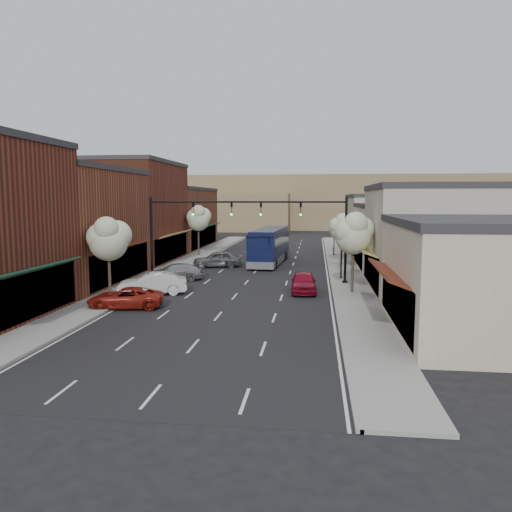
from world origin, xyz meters
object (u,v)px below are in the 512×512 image
(signal_mast_right, at_px, (316,227))
(lamp_post_near, at_px, (341,244))
(parked_car_d, at_px, (217,259))
(coach_bus, at_px, (270,245))
(tree_left_far, at_px, (199,218))
(red_hatchback, at_px, (304,282))
(tree_left_near, at_px, (109,238))
(signal_mast_left, at_px, (179,226))
(lamp_post_far, at_px, (334,231))
(parked_car_c, at_px, (174,272))
(tree_right_far, at_px, (342,227))
(tree_right_near, at_px, (354,233))
(parked_car_b, at_px, (152,284))
(parked_car_a, at_px, (126,298))

(signal_mast_right, height_order, lamp_post_near, signal_mast_right)
(parked_car_d, bearing_deg, lamp_post_near, 48.68)
(coach_bus, height_order, parked_car_d, coach_bus)
(tree_left_far, xyz_separation_m, coach_bus, (9.05, -5.68, -2.68))
(coach_bus, height_order, red_hatchback, coach_bus)
(tree_left_near, height_order, red_hatchback, tree_left_near)
(signal_mast_left, distance_m, lamp_post_far, 24.14)
(tree_left_near, xyz_separation_m, lamp_post_far, (16.05, 28.06, -1.22))
(signal_mast_right, xyz_separation_m, signal_mast_left, (-11.24, 0.00, 0.00))
(coach_bus, bearing_deg, tree_left_near, -110.37)
(parked_car_c, bearing_deg, tree_right_far, 112.73)
(red_hatchback, distance_m, parked_car_c, 11.78)
(tree_left_near, xyz_separation_m, lamp_post_near, (16.05, 10.56, -1.22))
(lamp_post_near, height_order, parked_car_d, lamp_post_near)
(tree_right_near, xyz_separation_m, parked_car_c, (-14.55, 4.41, -3.75))
(parked_car_c, height_order, parked_car_d, parked_car_d)
(tree_right_far, distance_m, parked_car_b, 23.18)
(signal_mast_left, relative_size, lamp_post_far, 1.85)
(tree_left_far, xyz_separation_m, red_hatchback, (13.04, -21.84, -3.84))
(signal_mast_right, xyz_separation_m, tree_right_far, (2.73, 11.95, -0.63))
(signal_mast_left, bearing_deg, tree_left_far, 98.35)
(signal_mast_left, height_order, tree_right_far, signal_mast_left)
(tree_left_near, height_order, lamp_post_far, tree_left_near)
(signal_mast_left, height_order, parked_car_a, signal_mast_left)
(parked_car_a, xyz_separation_m, parked_car_b, (0.23, 4.52, 0.15))
(tree_right_near, xyz_separation_m, tree_left_near, (-16.60, -4.00, -0.23))
(tree_left_near, height_order, coach_bus, tree_left_near)
(tree_left_near, xyz_separation_m, parked_car_c, (2.05, 8.41, -3.52))
(lamp_post_far, xyz_separation_m, parked_car_a, (-14.00, -30.53, -2.35))
(tree_left_far, height_order, coach_bus, tree_left_far)
(signal_mast_left, xyz_separation_m, parked_car_d, (1.42, 8.77, -3.80))
(lamp_post_near, xyz_separation_m, parked_car_d, (-12.00, 6.26, -2.19))
(signal_mast_right, height_order, lamp_post_far, signal_mast_right)
(signal_mast_right, bearing_deg, parked_car_a, -138.32)
(tree_right_near, distance_m, parked_car_d, 18.30)
(parked_car_b, relative_size, parked_car_c, 1.01)
(signal_mast_right, bearing_deg, parked_car_c, 178.29)
(signal_mast_left, height_order, lamp_post_far, signal_mast_left)
(tree_left_far, xyz_separation_m, lamp_post_near, (16.05, -15.44, -1.60))
(signal_mast_left, height_order, tree_left_far, signal_mast_left)
(tree_right_near, height_order, tree_left_near, tree_right_near)
(signal_mast_right, relative_size, parked_car_c, 1.71)
(tree_right_far, relative_size, lamp_post_near, 1.22)
(coach_bus, height_order, parked_car_b, coach_bus)
(signal_mast_right, height_order, signal_mast_left, same)
(coach_bus, distance_m, parked_car_b, 19.51)
(tree_left_near, bearing_deg, parked_car_d, 76.45)
(tree_right_far, distance_m, lamp_post_near, 9.51)
(lamp_post_near, bearing_deg, tree_left_far, 136.11)
(signal_mast_left, distance_m, parked_car_d, 9.66)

